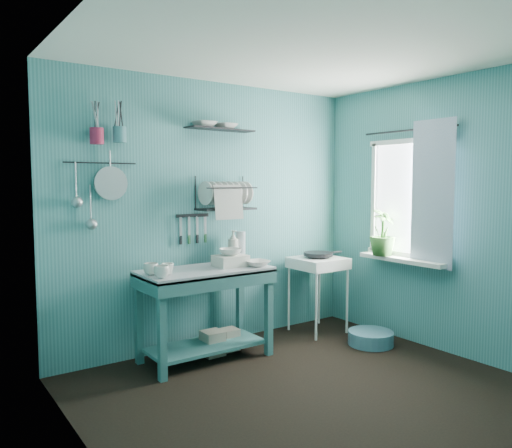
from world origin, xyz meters
TOP-DOWN VIEW (x-y plane):
  - floor at (0.00, 0.00)m, footprint 3.20×3.20m
  - ceiling at (0.00, 0.00)m, footprint 3.20×3.20m
  - wall_back at (0.00, 1.50)m, footprint 3.20×0.00m
  - wall_left at (-1.60, 0.00)m, footprint 0.00×3.00m
  - wall_right at (1.60, 0.00)m, footprint 0.00×3.00m
  - work_counter at (-0.30, 1.13)m, footprint 1.15×0.60m
  - mug_left at (-0.78, 0.97)m, footprint 0.12×0.12m
  - mug_mid at (-0.68, 1.07)m, footprint 0.14×0.14m
  - mug_right at (-0.80, 1.13)m, footprint 0.17×0.17m
  - wash_tub at (-0.05, 1.11)m, footprint 0.28×0.22m
  - tub_bowl at (-0.05, 1.11)m, footprint 0.20×0.19m
  - soap_bottle at (0.12, 1.33)m, footprint 0.12×0.12m
  - water_bottle at (0.22, 1.35)m, footprint 0.09×0.09m
  - counter_bowl at (0.15, 0.98)m, footprint 0.22×0.22m
  - hotplate_stand at (1.06, 1.17)m, footprint 0.51×0.51m
  - frying_pan at (1.06, 1.17)m, footprint 0.30×0.30m
  - knife_strip at (-0.23, 1.47)m, footprint 0.32×0.04m
  - dish_rack at (0.07, 1.37)m, footprint 0.55×0.25m
  - upper_shelf at (0.03, 1.40)m, footprint 0.71×0.23m
  - shelf_bowl_left at (-0.14, 1.40)m, footprint 0.23×0.23m
  - shelf_bowl_right at (0.09, 1.40)m, footprint 0.22×0.22m
  - utensil_cup_magenta at (-1.12, 1.42)m, footprint 0.11×0.11m
  - utensil_cup_teal at (-0.93, 1.42)m, footprint 0.11×0.11m
  - colander at (-1.00, 1.45)m, footprint 0.28×0.03m
  - ladle_outer at (-1.28, 1.46)m, footprint 0.01×0.01m
  - ladle_inner at (-1.17, 1.46)m, footprint 0.01×0.01m
  - hook_rail at (-1.08, 1.47)m, footprint 0.60×0.01m
  - window_glass at (1.59, 0.45)m, footprint 0.00×1.10m
  - windowsill at (1.50, 0.45)m, footprint 0.16×0.95m
  - curtain at (1.52, 0.15)m, footprint 0.00×1.35m
  - curtain_rod at (1.54, 0.45)m, footprint 0.02×1.05m
  - potted_plant at (1.46, 0.66)m, footprint 0.31×0.31m
  - storage_tin_large at (-0.20, 1.18)m, footprint 0.18×0.18m
  - storage_tin_small at (0.00, 1.21)m, footprint 0.15×0.15m
  - floor_basin at (1.19, 0.55)m, footprint 0.43×0.43m

SIDE VIEW (x-z plane):
  - floor at x=0.00m, z-range 0.00..0.00m
  - floor_basin at x=1.19m, z-range 0.00..0.13m
  - storage_tin_small at x=0.00m, z-range 0.00..0.20m
  - storage_tin_large at x=-0.20m, z-range 0.00..0.22m
  - hotplate_stand at x=1.06m, z-range 0.00..0.78m
  - work_counter at x=-0.30m, z-range 0.00..0.81m
  - windowsill at x=1.50m, z-range 0.79..0.83m
  - frying_pan at x=1.06m, z-range 0.80..0.83m
  - counter_bowl at x=0.15m, z-range 0.81..0.86m
  - mug_mid at x=-0.68m, z-range 0.81..0.90m
  - mug_left at x=-0.78m, z-range 0.81..0.90m
  - mug_right at x=-0.80m, z-range 0.81..0.90m
  - wash_tub at x=-0.05m, z-range 0.81..0.91m
  - tub_bowl at x=-0.05m, z-range 0.91..0.97m
  - water_bottle at x=0.22m, z-range 0.81..1.09m
  - soap_bottle at x=0.12m, z-range 0.81..1.10m
  - potted_plant at x=1.46m, z-range 0.83..1.29m
  - wall_back at x=0.00m, z-range -0.35..2.85m
  - wall_left at x=-1.60m, z-range -0.25..2.75m
  - wall_right at x=1.60m, z-range -0.25..2.75m
  - knife_strip at x=-0.23m, z-range 1.24..1.27m
  - ladle_inner at x=-1.17m, z-range 1.24..1.54m
  - window_glass at x=1.59m, z-range 0.85..1.95m
  - curtain at x=1.52m, z-range 0.77..2.12m
  - dish_rack at x=0.07m, z-range 1.30..1.62m
  - colander at x=-1.00m, z-range 1.41..1.69m
  - ladle_outer at x=-1.28m, z-range 1.42..1.72m
  - hook_rail at x=-1.08m, z-range 1.71..1.72m
  - utensil_cup_magenta at x=-1.12m, z-range 1.86..1.99m
  - utensil_cup_teal at x=-0.93m, z-range 1.89..2.02m
  - shelf_bowl_left at x=-0.14m, z-range 1.99..2.05m
  - upper_shelf at x=0.03m, z-range 2.04..2.06m
  - curtain_rod at x=1.54m, z-range 2.04..2.06m
  - shelf_bowl_right at x=0.09m, z-range 2.03..2.08m
  - ceiling at x=0.00m, z-range 2.50..2.50m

